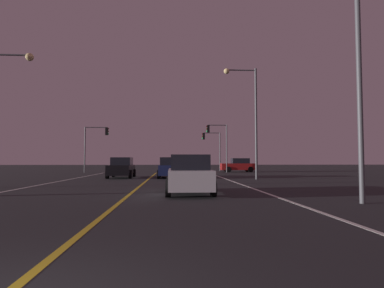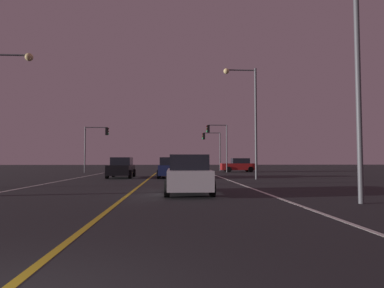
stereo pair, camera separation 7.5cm
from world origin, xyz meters
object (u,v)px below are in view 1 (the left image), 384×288
object	(u,v)px
traffic_light_near_right	(217,137)
street_lamp_right_far	(249,109)
car_crossing_side	(239,165)
traffic_light_near_left	(96,139)
car_ahead_far	(170,168)
car_lead_same_lane	(189,175)
car_oncoming	(122,168)
street_lamp_right_near	(348,53)
traffic_light_far_right	(211,143)

from	to	relation	value
traffic_light_near_right	street_lamp_right_far	bearing A→B (deg)	91.98
car_crossing_side	traffic_light_near_left	size ratio (longest dim) A/B	0.80
car_ahead_far	car_lead_same_lane	bearing A→B (deg)	-175.95
car_lead_same_lane	traffic_light_near_right	size ratio (longest dim) A/B	0.75
car_oncoming	street_lamp_right_near	xyz separation A→B (m)	(10.26, -16.84, 4.36)
traffic_light_near_right	traffic_light_far_right	distance (m)	5.51
car_crossing_side	street_lamp_right_near	distance (m)	29.73
car_oncoming	car_lead_same_lane	world-z (taller)	same
car_lead_same_lane	car_crossing_side	size ratio (longest dim) A/B	1.00
car_lead_same_lane	traffic_light_near_right	distance (m)	25.03
car_lead_same_lane	street_lamp_right_near	xyz separation A→B (m)	(5.31, -3.54, 4.36)
car_oncoming	traffic_light_far_right	world-z (taller)	traffic_light_far_right
car_crossing_side	traffic_light_near_left	bearing A→B (deg)	4.74
car_ahead_far	traffic_light_near_right	size ratio (longest dim) A/B	0.75
car_oncoming	street_lamp_right_far	distance (m)	11.48
car_oncoming	car_ahead_far	xyz separation A→B (m)	(4.04, -0.36, 0.00)
car_crossing_side	car_oncoming	bearing A→B (deg)	45.07
car_lead_same_lane	street_lamp_right_far	world-z (taller)	street_lamp_right_far
car_crossing_side	street_lamp_right_near	xyz separation A→B (m)	(-2.20, -29.32, 4.36)
traffic_light_near_left	street_lamp_right_near	distance (m)	31.66
car_ahead_far	traffic_light_near_left	world-z (taller)	traffic_light_near_left
car_crossing_side	traffic_light_near_right	distance (m)	4.64
car_oncoming	car_ahead_far	world-z (taller)	same
car_ahead_far	street_lamp_right_near	xyz separation A→B (m)	(6.22, -16.47, 4.36)
car_oncoming	car_lead_same_lane	bearing A→B (deg)	20.45
car_crossing_side	traffic_light_far_right	size ratio (longest dim) A/B	0.82
car_ahead_far	street_lamp_right_near	bearing A→B (deg)	-159.31
car_oncoming	traffic_light_near_left	size ratio (longest dim) A/B	0.80
car_crossing_side	street_lamp_right_far	size ratio (longest dim) A/B	0.50
traffic_light_near_left	traffic_light_far_right	size ratio (longest dim) A/B	1.02
car_oncoming	street_lamp_right_far	xyz separation A→B (m)	(10.09, -2.97, 4.60)
traffic_light_near_left	car_ahead_far	bearing A→B (deg)	-52.77
traffic_light_near_left	traffic_light_far_right	distance (m)	15.23
street_lamp_right_far	car_lead_same_lane	bearing A→B (deg)	63.55
car_ahead_far	street_lamp_right_far	bearing A→B (deg)	-113.36
street_lamp_right_far	car_ahead_far	bearing A→B (deg)	-23.36
car_oncoming	traffic_light_far_right	size ratio (longest dim) A/B	0.82
car_ahead_far	street_lamp_right_far	size ratio (longest dim) A/B	0.50
car_crossing_side	traffic_light_near_right	bearing A→B (deg)	26.41
car_lead_same_lane	car_crossing_side	xyz separation A→B (m)	(7.50, 25.78, 0.00)
car_ahead_far	street_lamp_right_far	world-z (taller)	street_lamp_right_far
car_crossing_side	traffic_light_near_left	xyz separation A→B (m)	(-17.10, -1.42, 3.14)
traffic_light_near_left	street_lamp_right_near	bearing A→B (deg)	-61.89
street_lamp_right_near	street_lamp_right_far	distance (m)	13.87
traffic_light_near_right	traffic_light_near_left	xyz separation A→B (m)	(-14.25, 0.00, -0.23)
car_ahead_far	traffic_light_far_right	bearing A→B (deg)	-18.05
street_lamp_right_far	car_oncoming	bearing A→B (deg)	-16.42
car_lead_same_lane	traffic_light_near_right	xyz separation A→B (m)	(4.65, 24.36, 3.37)
car_lead_same_lane	street_lamp_right_far	xyz separation A→B (m)	(5.13, 10.32, 4.60)
car_lead_same_lane	car_crossing_side	world-z (taller)	same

